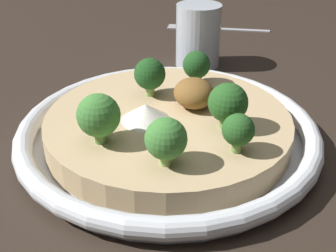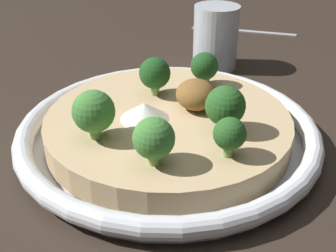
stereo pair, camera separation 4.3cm
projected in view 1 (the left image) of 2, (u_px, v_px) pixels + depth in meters
The scene contains 12 objects.
ground_plane at pixel (168, 142), 0.44m from camera, with size 6.00×6.00×0.00m, color #2D231C.
risotto_bowl at pixel (168, 129), 0.44m from camera, with size 0.31×0.31×0.03m.
cheese_sprinkle at pixel (146, 112), 0.41m from camera, with size 0.05×0.05×0.02m.
crispy_onion_garnish at pixel (194, 93), 0.44m from camera, with size 0.05×0.04×0.03m.
broccoli_front_left at pixel (150, 74), 0.45m from camera, with size 0.03×0.03×0.04m.
broccoli_front at pixel (99, 116), 0.37m from camera, with size 0.04×0.04×0.05m.
broccoli_back at pixel (228, 104), 0.39m from camera, with size 0.04×0.04×0.05m.
broccoli_front_right at pixel (166, 139), 0.34m from camera, with size 0.04×0.04×0.04m.
broccoli_back_left at pixel (197, 66), 0.48m from camera, with size 0.03×0.03×0.04m.
broccoli_back_right at pixel (238, 131), 0.36m from camera, with size 0.03×0.03×0.04m.
drinking_glass at pixel (198, 36), 0.61m from camera, with size 0.06×0.06×0.09m.
fork_utensil at pixel (207, 28), 0.79m from camera, with size 0.08×0.18×0.00m.
Camera 1 is at (0.37, -0.07, 0.24)m, focal length 45.00 mm.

